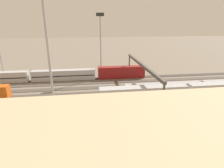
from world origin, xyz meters
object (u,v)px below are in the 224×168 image
(train_on_track_0, at_px, (58,75))
(train_on_track_4, at_px, (202,88))
(signal_gantry, at_px, (142,68))
(light_mast_0, at_px, (100,37))
(light_mast_1, at_px, (47,41))
(train_on_track_5, at_px, (187,93))

(train_on_track_0, bearing_deg, train_on_track_4, 155.97)
(train_on_track_0, distance_m, signal_gantry, 31.75)
(light_mast_0, height_order, light_mast_1, light_mast_1)
(train_on_track_4, height_order, signal_gantry, signal_gantry)
(train_on_track_5, bearing_deg, train_on_track_4, -146.83)
(train_on_track_4, xyz_separation_m, light_mast_0, (28.62, -22.21, 13.53))
(light_mast_0, bearing_deg, train_on_track_5, 127.62)
(light_mast_0, relative_size, signal_gantry, 0.68)
(light_mast_0, bearing_deg, signal_gantry, 123.06)
(train_on_track_0, height_order, train_on_track_5, train_on_track_5)
(train_on_track_0, height_order, light_mast_0, light_mast_0)
(train_on_track_0, height_order, signal_gantry, signal_gantry)
(light_mast_1, bearing_deg, train_on_track_0, -83.48)
(train_on_track_4, relative_size, signal_gantry, 1.35)
(train_on_track_0, bearing_deg, light_mast_0, -172.25)
(light_mast_1, bearing_deg, train_on_track_4, -163.62)
(train_on_track_5, relative_size, light_mast_1, 1.70)
(train_on_track_5, bearing_deg, train_on_track_0, -33.90)
(light_mast_1, relative_size, signal_gantry, 0.79)
(light_mast_0, xyz_separation_m, signal_gantry, (-11.20, 17.21, -7.85))
(light_mast_0, height_order, signal_gantry, light_mast_0)
(train_on_track_0, relative_size, train_on_track_4, 1.41)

